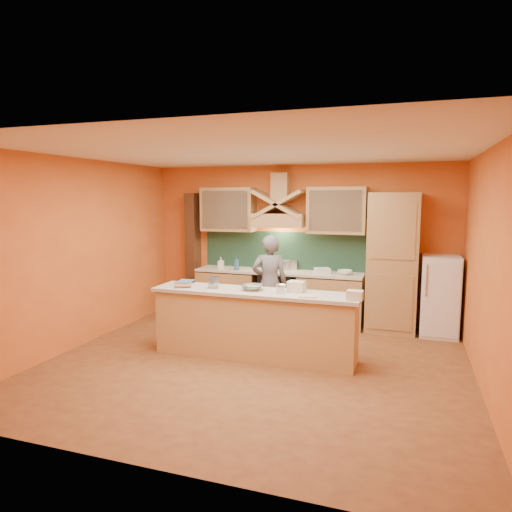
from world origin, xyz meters
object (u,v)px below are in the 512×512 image
(person, at_px, (270,284))
(kitchen_scale, at_px, (281,290))
(stove, at_px, (278,297))
(mixing_bowl, at_px, (252,287))
(fridge, at_px, (440,296))

(person, relative_size, kitchen_scale, 13.72)
(person, bearing_deg, stove, -104.47)
(stove, distance_m, kitchen_scale, 2.10)
(person, relative_size, mixing_bowl, 5.39)
(stove, relative_size, kitchen_scale, 7.63)
(stove, distance_m, mixing_bowl, 1.95)
(kitchen_scale, bearing_deg, mixing_bowl, 153.30)
(stove, xyz_separation_m, person, (0.04, -0.66, 0.36))
(mixing_bowl, bearing_deg, kitchen_scale, -9.80)
(fridge, xyz_separation_m, kitchen_scale, (-2.11, -1.94, 0.34))
(kitchen_scale, bearing_deg, person, 96.19)
(kitchen_scale, xyz_separation_m, mixing_bowl, (-0.43, 0.07, -0.01))
(fridge, bearing_deg, person, -165.99)
(stove, bearing_deg, kitchen_scale, -73.13)
(fridge, height_order, person, person)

